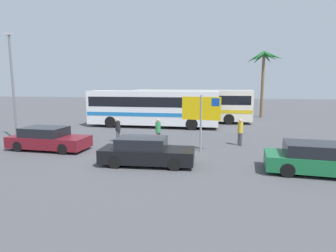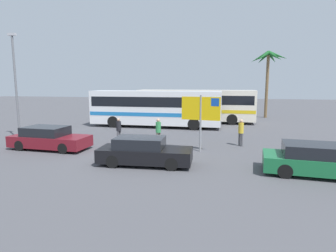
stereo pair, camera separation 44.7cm
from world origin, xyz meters
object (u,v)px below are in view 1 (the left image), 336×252
at_px(bus_front_coach, 153,107).
at_px(pedestrian_by_bus, 118,128).
at_px(pedestrian_near_sign, 158,130).
at_px(bus_rear_coach, 192,104).
at_px(car_black, 146,152).
at_px(car_green, 318,159).
at_px(pedestrian_crossing_lot, 240,130).
at_px(ferry_sign, 202,111).
at_px(car_maroon, 48,139).

relative_size(bus_front_coach, pedestrian_by_bus, 7.17).
bearing_deg(pedestrian_near_sign, bus_rear_coach, -57.45).
relative_size(car_black, pedestrian_near_sign, 2.64).
xyz_separation_m(car_green, pedestrian_crossing_lot, (-2.88, 5.09, 0.34)).
bearing_deg(car_green, pedestrian_crossing_lot, 124.65).
bearing_deg(bus_rear_coach, pedestrian_by_bus, -109.79).
bearing_deg(car_green, bus_rear_coach, 118.98).
relative_size(car_green, pedestrian_crossing_lot, 2.75).
bearing_deg(ferry_sign, car_green, -23.32).
bearing_deg(pedestrian_by_bus, pedestrian_crossing_lot, -148.45).
bearing_deg(bus_front_coach, ferry_sign, -60.49).
height_order(bus_rear_coach, car_maroon, bus_rear_coach).
relative_size(bus_front_coach, car_black, 2.55).
xyz_separation_m(car_black, pedestrian_near_sign, (-0.33, 4.27, 0.36)).
height_order(bus_front_coach, pedestrian_near_sign, bus_front_coach).
bearing_deg(pedestrian_by_bus, car_black, 151.86).
height_order(car_green, pedestrian_crossing_lot, pedestrian_crossing_lot).
bearing_deg(pedestrian_crossing_lot, pedestrian_near_sign, -44.27).
relative_size(pedestrian_crossing_lot, pedestrian_near_sign, 0.98).
xyz_separation_m(car_maroon, pedestrian_near_sign, (6.07, 2.25, 0.36)).
bearing_deg(car_maroon, car_black, -14.66).
height_order(bus_front_coach, car_green, bus_front_coach).
xyz_separation_m(car_maroon, pedestrian_crossing_lot, (11.08, 3.09, 0.34)).
height_order(car_green, pedestrian_near_sign, pedestrian_near_sign).
height_order(bus_rear_coach, car_green, bus_rear_coach).
distance_m(bus_rear_coach, pedestrian_crossing_lot, 11.05).
distance_m(bus_front_coach, pedestrian_near_sign, 7.70).
bearing_deg(bus_rear_coach, bus_front_coach, -129.78).
bearing_deg(bus_rear_coach, pedestrian_crossing_lot, -69.15).
xyz_separation_m(car_maroon, car_green, (13.97, -2.00, 0.00)).
height_order(bus_rear_coach, pedestrian_crossing_lot, bus_rear_coach).
height_order(bus_front_coach, ferry_sign, ferry_sign).
height_order(car_maroon, car_green, same).
bearing_deg(ferry_sign, car_maroon, -163.96).
height_order(bus_rear_coach, car_black, bus_rear_coach).
height_order(ferry_sign, car_black, ferry_sign).
xyz_separation_m(pedestrian_near_sign, pedestrian_by_bus, (-2.77, 0.42, -0.07)).
relative_size(car_maroon, pedestrian_by_bus, 2.94).
bearing_deg(bus_front_coach, car_black, -78.55).
distance_m(ferry_sign, pedestrian_by_bus, 5.88).
bearing_deg(car_black, bus_front_coach, 98.69).
relative_size(bus_rear_coach, car_black, 2.55).
xyz_separation_m(bus_rear_coach, car_black, (-0.77, -15.40, -1.15)).
bearing_deg(pedestrian_by_bus, car_maroon, 67.37).
bearing_deg(car_black, pedestrian_near_sign, 91.59).
relative_size(car_maroon, car_green, 1.02).
xyz_separation_m(bus_front_coach, car_black, (2.36, -11.65, -1.15)).
relative_size(ferry_sign, pedestrian_near_sign, 1.89).
bearing_deg(bus_rear_coach, ferry_sign, -82.27).
bearing_deg(car_maroon, ferry_sign, 10.48).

